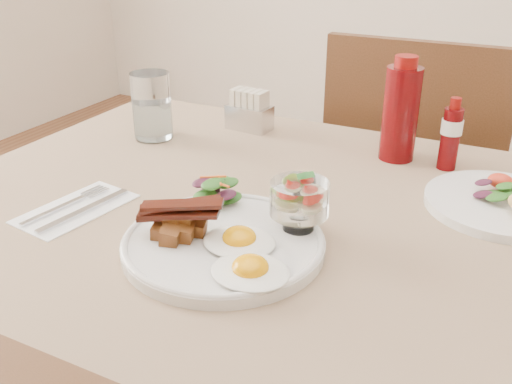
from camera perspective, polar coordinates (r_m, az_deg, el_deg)
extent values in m
cylinder|color=#59331C|center=(1.58, -9.26, -5.51)|extent=(0.06, 0.06, 0.71)
cube|color=#59331C|center=(0.87, 7.32, -4.56)|extent=(1.30, 0.85, 0.04)
cube|color=#94755A|center=(0.86, 7.40, -3.35)|extent=(1.33, 0.88, 0.00)
cylinder|color=#59331C|center=(1.65, 7.25, -9.42)|extent=(0.04, 0.04, 0.45)
cylinder|color=#59331C|center=(1.59, 19.77, -12.29)|extent=(0.04, 0.04, 0.45)
cylinder|color=#59331C|center=(1.94, 10.90, -3.85)|extent=(0.04, 0.04, 0.45)
cylinder|color=#59331C|center=(1.90, 21.40, -6.05)|extent=(0.04, 0.04, 0.45)
cube|color=#59331C|center=(1.64, 15.78, -0.64)|extent=(0.42, 0.42, 0.03)
cube|color=#59331C|center=(1.37, 15.16, 4.88)|extent=(0.42, 0.03, 0.46)
cylinder|color=silver|center=(0.79, -3.26, -5.20)|extent=(0.28, 0.28, 0.02)
ellipsoid|color=white|center=(0.71, -0.57, -7.93)|extent=(0.12, 0.11, 0.01)
ellipsoid|color=#F99B04|center=(0.70, -0.57, -7.51)|extent=(0.05, 0.05, 0.03)
ellipsoid|color=white|center=(0.77, -1.68, -4.95)|extent=(0.12, 0.11, 0.01)
ellipsoid|color=#F99B04|center=(0.77, -1.68, -4.55)|extent=(0.05, 0.05, 0.03)
cube|color=brown|center=(0.80, -7.94, -3.34)|extent=(0.02, 0.02, 0.02)
cube|color=brown|center=(0.78, -7.20, -4.05)|extent=(0.03, 0.03, 0.03)
cube|color=brown|center=(0.79, -9.57, -3.93)|extent=(0.02, 0.02, 0.02)
cube|color=brown|center=(0.79, -5.89, -3.57)|extent=(0.02, 0.02, 0.02)
cube|color=brown|center=(0.78, -8.55, -4.35)|extent=(0.03, 0.03, 0.03)
cube|color=brown|center=(0.81, -8.69, -3.04)|extent=(0.02, 0.02, 0.02)
cube|color=brown|center=(0.78, -7.24, -2.60)|extent=(0.02, 0.02, 0.02)
cube|color=brown|center=(0.78, -8.37, -2.68)|extent=(0.02, 0.02, 0.02)
cube|color=#4E1C0D|center=(0.79, -7.84, -2.20)|extent=(0.11, 0.07, 0.01)
cube|color=#4E1C0D|center=(0.77, -7.77, -2.16)|extent=(0.11, 0.06, 0.01)
cube|color=#4E1C0D|center=(0.78, -7.54, -1.30)|extent=(0.11, 0.08, 0.01)
cube|color=#4E1C0D|center=(0.77, -7.40, -1.26)|extent=(0.11, 0.06, 0.01)
ellipsoid|color=#1C4412|center=(0.88, -4.11, -0.84)|extent=(0.04, 0.03, 0.01)
ellipsoid|color=#1C4412|center=(0.88, -2.65, -0.59)|extent=(0.04, 0.03, 0.01)
ellipsoid|color=#3C1326|center=(0.89, -4.67, 0.02)|extent=(0.04, 0.02, 0.01)
ellipsoid|color=#1C4412|center=(0.86, -4.39, -0.95)|extent=(0.04, 0.03, 0.01)
ellipsoid|color=#1C4412|center=(0.87, -5.18, -0.33)|extent=(0.04, 0.03, 0.01)
ellipsoid|color=#3C1326|center=(0.86, -3.02, -0.29)|extent=(0.03, 0.02, 0.01)
ellipsoid|color=#1C4412|center=(0.89, -3.70, 0.99)|extent=(0.04, 0.03, 0.01)
ellipsoid|color=#1C4412|center=(0.88, -2.85, 0.91)|extent=(0.04, 0.02, 0.01)
ellipsoid|color=#3C1326|center=(0.88, -5.47, 0.94)|extent=(0.03, 0.02, 0.01)
ellipsoid|color=#1C4412|center=(0.86, -4.33, 0.80)|extent=(0.04, 0.03, 0.01)
cylinder|color=#EF5C19|center=(0.87, -3.66, 1.18)|extent=(0.03, 0.04, 0.01)
cylinder|color=#EF5C19|center=(0.88, -4.32, 1.52)|extent=(0.04, 0.02, 0.01)
cylinder|color=#EF5C19|center=(0.85, -3.63, 0.83)|extent=(0.04, 0.02, 0.01)
cylinder|color=white|center=(0.81, 4.26, -3.27)|extent=(0.05, 0.05, 0.01)
cylinder|color=white|center=(0.81, 4.29, -2.56)|extent=(0.02, 0.02, 0.02)
cylinder|color=white|center=(0.79, 4.36, -0.63)|extent=(0.08, 0.08, 0.05)
cylinder|color=#FFF1B4|center=(0.80, 3.60, -0.93)|extent=(0.02, 0.02, 0.01)
cylinder|color=#FFF1B4|center=(0.79, 5.25, -1.26)|extent=(0.02, 0.02, 0.01)
cylinder|color=#FFF1B4|center=(0.81, 4.62, -0.29)|extent=(0.02, 0.02, 0.01)
cylinder|color=#87B637|center=(0.80, 3.82, 0.64)|extent=(0.03, 0.03, 0.01)
cone|color=red|center=(0.77, 5.14, 0.13)|extent=(0.02, 0.02, 0.02)
cone|color=red|center=(0.78, 3.41, 0.70)|extent=(0.02, 0.02, 0.02)
cone|color=red|center=(0.79, 4.81, 1.36)|extent=(0.02, 0.02, 0.02)
ellipsoid|color=#2E7A2C|center=(0.78, 4.72, 1.60)|extent=(0.02, 0.01, 0.00)
ellipsoid|color=#2E7A2C|center=(0.78, 5.29, 1.74)|extent=(0.02, 0.01, 0.00)
cylinder|color=silver|center=(0.98, 23.34, -1.11)|extent=(0.24, 0.24, 0.01)
ellipsoid|color=#1C4412|center=(0.97, 22.42, -0.24)|extent=(0.04, 0.03, 0.01)
ellipsoid|color=#1C4412|center=(0.99, 23.91, 0.06)|extent=(0.03, 0.03, 0.01)
ellipsoid|color=#3C1326|center=(0.96, 21.75, -0.22)|extent=(0.03, 0.02, 0.01)
ellipsoid|color=#1C4412|center=(0.95, 22.96, -0.47)|extent=(0.04, 0.03, 0.01)
ellipsoid|color=#3C1326|center=(0.99, 21.78, 0.90)|extent=(0.03, 0.02, 0.01)
ellipsoid|color=#1C4412|center=(0.97, 23.71, 0.54)|extent=(0.03, 0.02, 0.01)
ellipsoid|color=red|center=(1.00, 23.21, 0.81)|extent=(0.04, 0.03, 0.02)
cylinder|color=#510407|center=(1.09, 14.24, 7.55)|extent=(0.07, 0.07, 0.17)
cylinder|color=maroon|center=(1.07, 14.81, 12.50)|extent=(0.05, 0.05, 0.02)
cylinder|color=#510407|center=(1.08, 18.83, 5.03)|extent=(0.04, 0.04, 0.11)
cylinder|color=white|center=(1.08, 19.01, 6.20)|extent=(0.05, 0.05, 0.03)
cylinder|color=maroon|center=(1.06, 19.34, 8.34)|extent=(0.02, 0.02, 0.02)
cube|color=silver|center=(1.24, -0.66, 7.47)|extent=(0.10, 0.06, 0.05)
cube|color=tan|center=(1.25, -1.91, 9.08)|extent=(0.02, 0.04, 0.06)
cube|color=tan|center=(1.24, -1.29, 8.97)|extent=(0.02, 0.04, 0.06)
cube|color=tan|center=(1.23, -0.67, 8.86)|extent=(0.02, 0.04, 0.06)
cube|color=tan|center=(1.22, -0.04, 8.75)|extent=(0.02, 0.04, 0.06)
cube|color=tan|center=(1.21, 0.60, 8.63)|extent=(0.02, 0.04, 0.06)
cylinder|color=white|center=(1.19, -10.38, 8.46)|extent=(0.08, 0.08, 0.14)
cylinder|color=silver|center=(1.20, -10.27, 7.16)|extent=(0.07, 0.07, 0.08)
cube|color=white|center=(0.94, -17.54, -1.60)|extent=(0.13, 0.19, 0.00)
cube|color=silver|center=(0.92, -16.79, -1.73)|extent=(0.04, 0.17, 0.00)
cube|color=silver|center=(0.94, -19.55, -1.72)|extent=(0.03, 0.12, 0.00)
cube|color=silver|center=(0.99, -16.20, 0.21)|extent=(0.01, 0.04, 0.00)
cube|color=silver|center=(0.98, -15.93, 0.11)|extent=(0.01, 0.04, 0.00)
cube|color=silver|center=(0.98, -15.65, 0.00)|extent=(0.01, 0.04, 0.00)
cube|color=silver|center=(0.97, -15.37, -0.10)|extent=(0.01, 0.04, 0.00)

